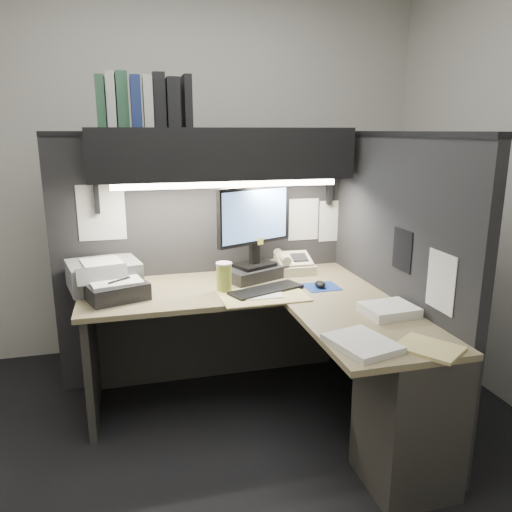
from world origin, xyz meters
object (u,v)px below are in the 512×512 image
(keyboard, at_px, (266,290))
(telephone, at_px, (293,265))
(overhead_shelf, at_px, (223,153))
(notebook_stack, at_px, (116,290))
(coffee_cup, at_px, (224,278))
(printer, at_px, (104,275))
(desk, at_px, (310,365))
(monitor, at_px, (255,243))

(keyboard, height_order, telephone, telephone)
(overhead_shelf, height_order, keyboard, overhead_shelf)
(notebook_stack, bearing_deg, telephone, 13.06)
(coffee_cup, xyz_separation_m, printer, (-0.67, 0.26, -0.00))
(keyboard, distance_m, coffee_cup, 0.25)
(desk, bearing_deg, telephone, 78.30)
(printer, distance_m, notebook_stack, 0.24)
(monitor, height_order, coffee_cup, monitor)
(keyboard, relative_size, coffee_cup, 2.71)
(desk, xyz_separation_m, monitor, (-0.12, 0.68, 0.52))
(desk, distance_m, coffee_cup, 0.69)
(telephone, relative_size, printer, 0.64)
(monitor, distance_m, keyboard, 0.36)
(monitor, height_order, printer, monitor)
(telephone, distance_m, coffee_cup, 0.59)
(notebook_stack, bearing_deg, overhead_shelf, 21.13)
(coffee_cup, bearing_deg, desk, -52.14)
(coffee_cup, height_order, notebook_stack, coffee_cup)
(monitor, bearing_deg, keyboard, -114.92)
(notebook_stack, bearing_deg, coffee_cup, -3.28)
(telephone, bearing_deg, keyboard, -125.85)
(monitor, relative_size, printer, 1.47)
(overhead_shelf, relative_size, printer, 3.93)
(overhead_shelf, height_order, telephone, overhead_shelf)
(telephone, height_order, notebook_stack, telephone)
(keyboard, xyz_separation_m, telephone, (0.28, 0.36, 0.04))
(overhead_shelf, bearing_deg, monitor, -22.12)
(overhead_shelf, relative_size, keyboard, 3.51)
(overhead_shelf, xyz_separation_m, notebook_stack, (-0.66, -0.25, -0.72))
(keyboard, xyz_separation_m, printer, (-0.90, 0.33, 0.07))
(desk, bearing_deg, monitor, 100.26)
(telephone, xyz_separation_m, printer, (-1.19, -0.03, 0.03))
(desk, relative_size, printer, 4.31)
(desk, height_order, telephone, telephone)
(monitor, bearing_deg, overhead_shelf, 133.89)
(overhead_shelf, relative_size, telephone, 6.13)
(overhead_shelf, xyz_separation_m, coffee_cup, (-0.06, -0.29, -0.69))
(keyboard, bearing_deg, notebook_stack, 152.39)
(overhead_shelf, distance_m, monitor, 0.57)
(monitor, bearing_deg, desk, -103.73)
(desk, bearing_deg, keyboard, 107.92)
(monitor, bearing_deg, notebook_stack, 168.32)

